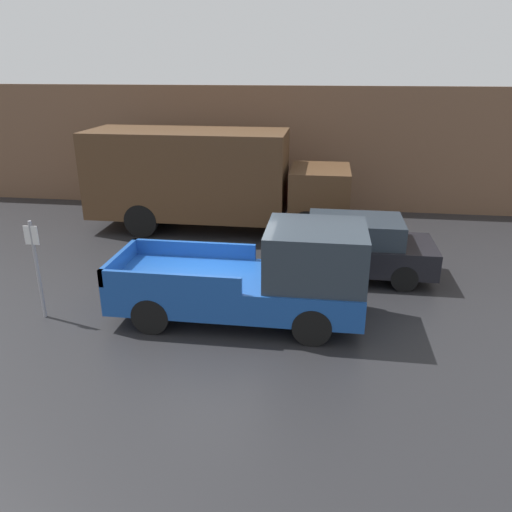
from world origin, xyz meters
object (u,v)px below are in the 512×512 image
object	(u,v)px
delivery_truck	(207,177)
parking_sign	(37,264)
car	(350,247)
pickup_truck	(262,277)
newspaper_box	(297,197)

from	to	relation	value
delivery_truck	parking_sign	bearing A→B (deg)	-107.71
delivery_truck	parking_sign	xyz separation A→B (m)	(-2.11, -6.61, -0.51)
car	parking_sign	size ratio (longest dim) A/B	1.95
pickup_truck	car	world-z (taller)	pickup_truck
parking_sign	newspaper_box	bearing A→B (deg)	62.32
pickup_truck	delivery_truck	bearing A→B (deg)	113.05
pickup_truck	delivery_truck	size ratio (longest dim) A/B	0.63
parking_sign	newspaper_box	world-z (taller)	parking_sign
parking_sign	newspaper_box	xyz separation A→B (m)	(4.88, 9.29, -0.74)
pickup_truck	parking_sign	bearing A→B (deg)	-173.26
parking_sign	car	bearing A→B (deg)	26.44
delivery_truck	newspaper_box	xyz separation A→B (m)	(2.76, 2.68, -1.25)
car	pickup_truck	bearing A→B (deg)	-125.08
pickup_truck	parking_sign	world-z (taller)	parking_sign
car	delivery_truck	xyz separation A→B (m)	(-4.49, 3.32, 0.97)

